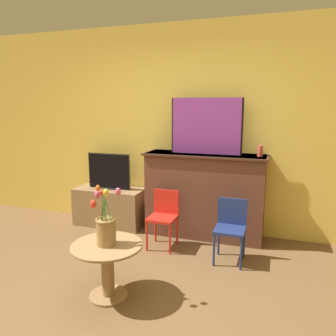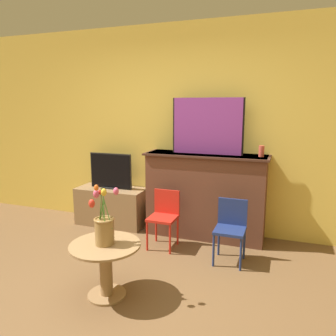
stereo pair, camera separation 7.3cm
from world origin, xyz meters
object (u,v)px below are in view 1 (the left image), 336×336
(chair_red, at_px, (164,214))
(chair_blue, at_px, (231,225))
(painting, at_px, (206,126))
(vase_tulips, at_px, (106,227))
(tv_monitor, at_px, (109,172))

(chair_red, distance_m, chair_blue, 0.81)
(painting, relative_size, chair_red, 1.32)
(painting, xyz_separation_m, chair_blue, (0.42, -0.58, -1.02))
(painting, xyz_separation_m, vase_tulips, (-0.50, -1.64, -0.77))
(painting, distance_m, vase_tulips, 1.87)
(vase_tulips, bearing_deg, chair_red, 84.38)
(chair_blue, height_order, vase_tulips, vase_tulips)
(tv_monitor, height_order, chair_blue, tv_monitor)
(painting, height_order, chair_blue, painting)
(painting, height_order, tv_monitor, painting)
(chair_red, relative_size, vase_tulips, 1.28)
(vase_tulips, bearing_deg, tv_monitor, 117.70)
(tv_monitor, bearing_deg, vase_tulips, -62.30)
(painting, xyz_separation_m, tv_monitor, (-1.35, -0.03, -0.65))
(chair_red, height_order, chair_blue, same)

